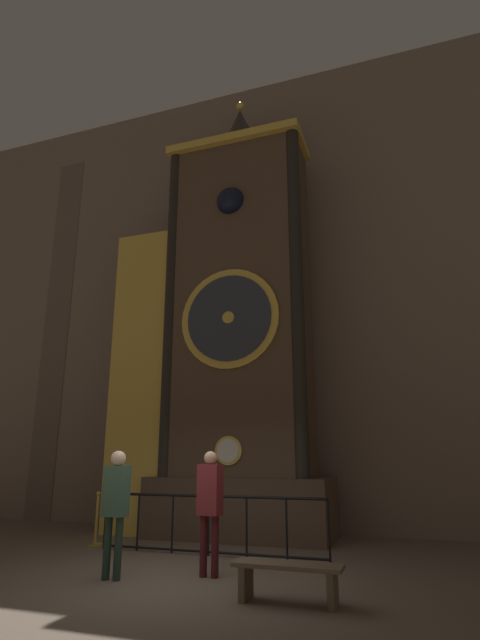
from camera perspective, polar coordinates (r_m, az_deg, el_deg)
name	(u,v)px	position (r m, az deg, el deg)	size (l,w,h in m)	color
ground_plane	(165,582)	(7.84, -8.54, -27.49)	(28.00, 28.00, 0.00)	brown
cathedral_back_wall	(263,284)	(13.40, 2.68, 4.15)	(24.00, 0.32, 12.32)	#7A6656
clock_tower	(220,334)	(11.93, -2.27, -1.58)	(5.11, 1.80, 10.93)	brown
railing_fence	(209,521)	(9.59, -3.61, -21.96)	(4.32, 0.05, 1.01)	black
visitor_near	(116,500)	(7.92, -14.02, -19.30)	(0.34, 0.22, 1.75)	#213427
visitor_far	(210,500)	(7.89, -3.46, -19.83)	(0.36, 0.26, 1.75)	#461518
stanchion_post	(96,528)	(11.02, -16.13, -21.84)	(0.28, 0.28, 1.01)	#B28E33
visitor_bench	(288,575)	(6.67, 5.48, -26.98)	(1.32, 0.40, 0.44)	brown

